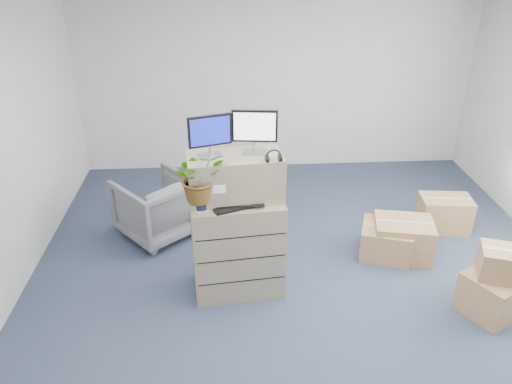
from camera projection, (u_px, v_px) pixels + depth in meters
ground at (308, 304)px, 5.11m from camera, size 7.00×7.00×0.00m
wall_back at (276, 80)px, 7.57m from camera, size 6.00×0.02×2.80m
filing_cabinet_lower at (237, 246)px, 5.12m from camera, size 0.96×0.65×1.06m
filing_cabinet_upper at (235, 177)px, 4.81m from camera, size 0.95×0.55×0.45m
monitor_left at (210, 134)px, 4.57m from camera, size 0.40×0.22×0.41m
monitor_right at (255, 129)px, 4.65m from camera, size 0.43×0.19×0.42m
headphones at (274, 157)px, 4.58m from camera, size 0.15×0.03×0.15m
keyboard at (238, 204)px, 4.78m from camera, size 0.56×0.39×0.03m
mouse at (272, 202)px, 4.80m from camera, size 0.12×0.09×0.04m
water_bottle at (244, 183)px, 4.88m from camera, size 0.08×0.08×0.29m
phone_dock at (232, 193)px, 4.91m from camera, size 0.07×0.06×0.14m
external_drive at (264, 189)px, 5.02m from camera, size 0.20×0.15×0.06m
tissue_box at (272, 183)px, 4.98m from camera, size 0.24×0.14×0.09m
potted_plant at (200, 183)px, 4.60m from camera, size 0.59×0.62×0.48m
office_chair at (157, 204)px, 6.12m from camera, size 1.13×1.12×0.85m
cardboard_boxes at (433, 246)px, 5.63m from camera, size 1.59×2.15×0.73m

